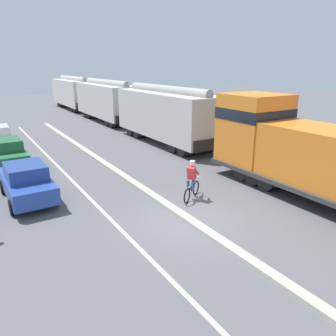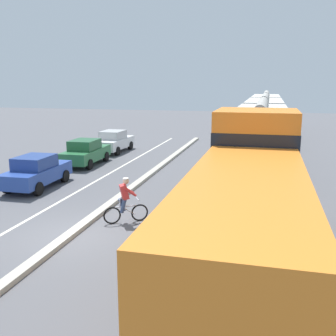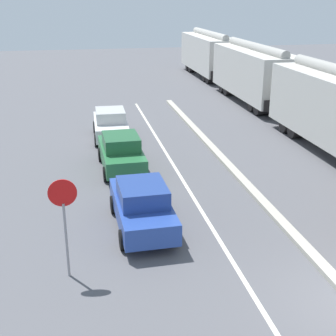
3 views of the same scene
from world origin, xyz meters
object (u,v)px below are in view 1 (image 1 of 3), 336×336
at_px(locomotive, 314,157).
at_px(hopper_car_trailing, 74,93).
at_px(parked_car_blue, 27,182).
at_px(cyclist, 192,181).
at_px(hopper_car_middle, 107,101).
at_px(hopper_car_lead, 166,115).
at_px(parked_car_green, 7,153).

relative_size(locomotive, hopper_car_trailing, 1.10).
height_order(parked_car_blue, cyclist, cyclist).
bearing_deg(hopper_car_trailing, parked_car_blue, -109.97).
bearing_deg(cyclist, hopper_car_middle, 77.81).
distance_m(hopper_car_lead, hopper_car_middle, 11.60).
distance_m(parked_car_green, cyclist, 11.15).
bearing_deg(hopper_car_lead, cyclist, -115.43).
bearing_deg(cyclist, parked_car_blue, 148.84).
bearing_deg(parked_car_green, hopper_car_trailing, 65.52).
distance_m(hopper_car_middle, hopper_car_trailing, 11.60).
relative_size(hopper_car_lead, parked_car_green, 2.50).
height_order(parked_car_green, cyclist, cyclist).
bearing_deg(cyclist, locomotive, -28.49).
xyz_separation_m(locomotive, parked_car_blue, (-10.62, 6.14, -0.98)).
xyz_separation_m(hopper_car_lead, parked_car_green, (-10.72, -0.35, -1.26)).
bearing_deg(parked_car_green, cyclist, -56.64).
xyz_separation_m(hopper_car_middle, hopper_car_trailing, (0.00, 11.60, 0.00)).
xyz_separation_m(hopper_car_middle, cyclist, (-4.59, -21.26, -1.26)).
distance_m(hopper_car_lead, parked_car_blue, 12.27).
distance_m(hopper_car_lead, parked_car_green, 10.80).
distance_m(hopper_car_trailing, parked_car_green, 25.91).
bearing_deg(hopper_car_middle, hopper_car_lead, -90.00).
distance_m(parked_car_blue, parked_car_green, 5.67).
relative_size(locomotive, cyclist, 6.77).
xyz_separation_m(parked_car_blue, cyclist, (6.03, -3.64, 0.00)).
bearing_deg(hopper_car_middle, locomotive, -90.00).
bearing_deg(cyclist, hopper_car_lead, 64.57).
height_order(hopper_car_middle, parked_car_green, hopper_car_middle).
bearing_deg(locomotive, parked_car_blue, 149.98).
bearing_deg(parked_car_blue, hopper_car_trailing, 70.03).
bearing_deg(parked_car_green, parked_car_blue, -88.94).
relative_size(hopper_car_lead, cyclist, 6.18).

